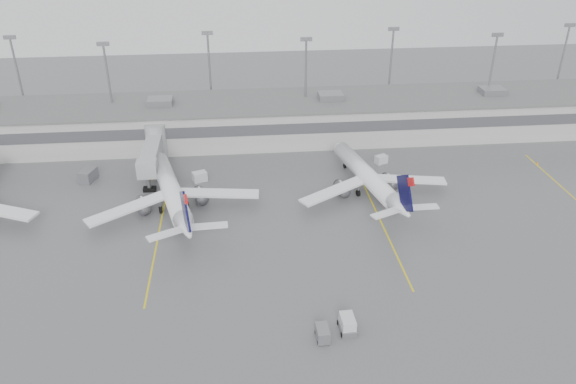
{
  "coord_description": "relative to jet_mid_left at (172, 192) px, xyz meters",
  "views": [
    {
      "loc": [
        -4.73,
        -52.86,
        46.81
      ],
      "look_at": [
        2.78,
        24.0,
        5.0
      ],
      "focal_mm": 35.0,
      "sensor_mm": 36.0,
      "label": 1
    }
  ],
  "objects": [
    {
      "name": "ground",
      "position": [
        15.81,
        -29.18,
        -3.2
      ],
      "size": [
        260.0,
        260.0,
        0.0
      ],
      "primitive_type": "plane",
      "color": "#575759",
      "rests_on": "ground"
    },
    {
      "name": "terminal",
      "position": [
        15.8,
        28.8,
        0.97
      ],
      "size": [
        152.0,
        17.0,
        9.45
      ],
      "color": "#AAAAA4",
      "rests_on": "ground"
    },
    {
      "name": "light_masts",
      "position": [
        15.81,
        34.57,
        8.83
      ],
      "size": [
        142.4,
        8.0,
        20.6
      ],
      "color": "gray",
      "rests_on": "ground"
    },
    {
      "name": "jet_bridge_right",
      "position": [
        -4.69,
        16.54,
        0.67
      ],
      "size": [
        4.0,
        17.2,
        7.0
      ],
      "color": "gray",
      "rests_on": "ground"
    },
    {
      "name": "stand_markings",
      "position": [
        15.81,
        -5.18,
        -3.19
      ],
      "size": [
        105.25,
        40.0,
        0.01
      ],
      "color": "yellow",
      "rests_on": "ground"
    },
    {
      "name": "jet_mid_left",
      "position": [
        0.0,
        0.0,
        0.0
      ],
      "size": [
        27.47,
        31.19,
        10.29
      ],
      "rotation": [
        0.0,
        0.0,
        0.25
      ],
      "color": "white",
      "rests_on": "ground"
    },
    {
      "name": "jet_mid_right",
      "position": [
        33.36,
        2.36,
        -0.15
      ],
      "size": [
        26.49,
        30.0,
        9.82
      ],
      "rotation": [
        0.0,
        0.0,
        0.21
      ],
      "color": "white",
      "rests_on": "ground"
    },
    {
      "name": "baggage_tug",
      "position": [
        23.18,
        -31.45,
        -2.44
      ],
      "size": [
        2.07,
        3.09,
        1.95
      ],
      "rotation": [
        0.0,
        0.0,
        0.04
      ],
      "color": "silver",
      "rests_on": "ground"
    },
    {
      "name": "baggage_cart",
      "position": [
        19.98,
        -32.65,
        -2.35
      ],
      "size": [
        1.54,
        2.57,
        1.62
      ],
      "rotation": [
        0.0,
        0.0,
        0.04
      ],
      "color": "slate",
      "rests_on": "ground"
    },
    {
      "name": "gse_uld_b",
      "position": [
        3.95,
        9.84,
        -2.32
      ],
      "size": [
        2.89,
        2.41,
        1.75
      ],
      "primitive_type": "cube",
      "rotation": [
        0.0,
        0.0,
        0.36
      ],
      "color": "silver",
      "rests_on": "ground"
    },
    {
      "name": "gse_uld_c",
      "position": [
        38.57,
        14.0,
        -2.41
      ],
      "size": [
        2.64,
        2.27,
        1.58
      ],
      "primitive_type": "cube",
      "rotation": [
        0.0,
        0.0,
        0.42
      ],
      "color": "silver",
      "rests_on": "ground"
    },
    {
      "name": "gse_loader",
      "position": [
        -16.18,
        11.88,
        -2.1
      ],
      "size": [
        3.18,
        4.01,
        2.19
      ],
      "primitive_type": "cube",
      "rotation": [
        0.0,
        0.0,
        -0.32
      ],
      "color": "slate",
      "rests_on": "ground"
    },
    {
      "name": "cone_b",
      "position": [
        -4.82,
        11.19,
        -2.85
      ],
      "size": [
        0.43,
        0.43,
        0.69
      ],
      "primitive_type": "cone",
      "color": "orange",
      "rests_on": "ground"
    },
    {
      "name": "cone_c",
      "position": [
        25.57,
        1.97,
        -2.84
      ],
      "size": [
        0.45,
        0.45,
        0.72
      ],
      "primitive_type": "cone",
      "color": "orange",
      "rests_on": "ground"
    },
    {
      "name": "cone_d",
      "position": [
        68.54,
        10.57,
        -2.89
      ],
      "size": [
        0.38,
        0.38,
        0.61
      ],
      "primitive_type": "cone",
      "color": "orange",
      "rests_on": "ground"
    }
  ]
}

